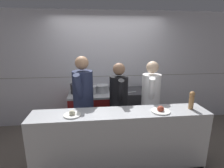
{
  "coord_description": "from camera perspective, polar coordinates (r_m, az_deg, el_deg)",
  "views": [
    {
      "loc": [
        -0.36,
        -2.62,
        2.03
      ],
      "look_at": [
        0.01,
        0.63,
        1.15
      ],
      "focal_mm": 28.0,
      "sensor_mm": 36.0,
      "label": 1
    }
  ],
  "objects": [
    {
      "name": "plated_dish_main",
      "position": [
        2.52,
        -12.86,
        -9.61
      ],
      "size": [
        0.24,
        0.24,
        0.09
      ],
      "color": "white",
      "rests_on": "pass_counter"
    },
    {
      "name": "pepper_mill",
      "position": [
        2.89,
        24.55,
        -4.68
      ],
      "size": [
        0.08,
        0.08,
        0.28
      ],
      "color": "#AD7A47",
      "rests_on": "pass_counter"
    },
    {
      "name": "chef_head_cook",
      "position": [
        3.13,
        -9.32,
        -5.13
      ],
      "size": [
        0.42,
        0.76,
        1.73
      ],
      "rotation": [
        0.0,
        0.0,
        -0.22
      ],
      "color": "black",
      "rests_on": "ground_plane"
    },
    {
      "name": "chefs_knife",
      "position": [
        3.7,
        4.79,
        -2.79
      ],
      "size": [
        0.38,
        0.15,
        0.02
      ],
      "color": "#B7BABF",
      "rests_on": "prep_counter"
    },
    {
      "name": "braising_pot",
      "position": [
        3.77,
        -3.2,
        -1.44
      ],
      "size": [
        0.28,
        0.28,
        0.16
      ],
      "color": "#B7BABF",
      "rests_on": "oven_range"
    },
    {
      "name": "stock_pot",
      "position": [
        3.79,
        -11.46,
        -1.33
      ],
      "size": [
        0.28,
        0.28,
        0.21
      ],
      "color": "#2D2D33",
      "rests_on": "oven_range"
    },
    {
      "name": "mixing_bowl_steel",
      "position": [
        3.88,
        3.31,
        -1.25
      ],
      "size": [
        0.25,
        0.25,
        0.1
      ],
      "color": "#B7BABF",
      "rests_on": "prep_counter"
    },
    {
      "name": "chef_sous",
      "position": [
        3.18,
        2.18,
        -5.93
      ],
      "size": [
        0.34,
        0.7,
        1.61
      ],
      "rotation": [
        0.0,
        0.0,
        -0.03
      ],
      "color": "black",
      "rests_on": "ground_plane"
    },
    {
      "name": "wall_back_tiled",
      "position": [
        4.09,
        -1.31,
        4.74
      ],
      "size": [
        8.0,
        0.06,
        2.6
      ],
      "color": "silver",
      "rests_on": "ground_plane"
    },
    {
      "name": "oven_range",
      "position": [
        3.95,
        -7.14,
        -8.9
      ],
      "size": [
        0.88,
        0.71,
        0.87
      ],
      "color": "maroon",
      "rests_on": "ground_plane"
    },
    {
      "name": "sauce_pot",
      "position": [
        3.73,
        -7.08,
        -1.78
      ],
      "size": [
        0.28,
        0.28,
        0.16
      ],
      "color": "#B7BABF",
      "rests_on": "oven_range"
    },
    {
      "name": "ground_plane",
      "position": [
        3.34,
        1.16,
        -22.45
      ],
      "size": [
        14.0,
        14.0,
        0.0
      ],
      "primitive_type": "plane",
      "color": "#6B6056"
    },
    {
      "name": "prep_counter",
      "position": [
        4.03,
        6.0,
        -8.24
      ],
      "size": [
        0.92,
        0.65,
        0.9
      ],
      "color": "#38383D",
      "rests_on": "ground_plane"
    },
    {
      "name": "chef_line",
      "position": [
        3.3,
        12.45,
        -5.25
      ],
      "size": [
        0.42,
        0.7,
        1.63
      ],
      "rotation": [
        0.0,
        0.0,
        -0.32
      ],
      "color": "black",
      "rests_on": "ground_plane"
    },
    {
      "name": "pass_counter",
      "position": [
        2.81,
        2.7,
        -18.33
      ],
      "size": [
        2.6,
        0.45,
        0.97
      ],
      "color": "#B7BABF",
      "rests_on": "ground_plane"
    },
    {
      "name": "plated_dish_appetiser",
      "position": [
        2.67,
        15.56,
        -8.27
      ],
      "size": [
        0.28,
        0.28,
        0.1
      ],
      "color": "white",
      "rests_on": "pass_counter"
    }
  ]
}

